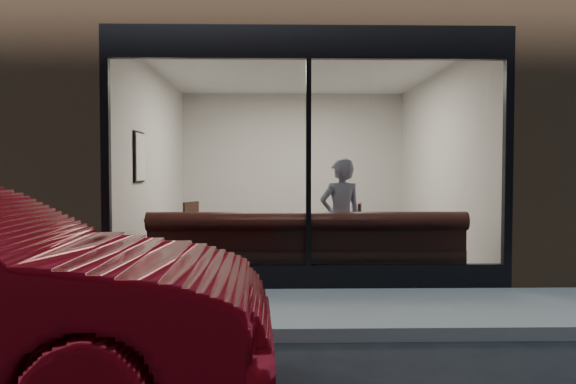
{
  "coord_description": "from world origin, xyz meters",
  "views": [
    {
      "loc": [
        -0.4,
        -4.77,
        1.46
      ],
      "look_at": [
        -0.24,
        2.4,
        1.18
      ],
      "focal_mm": 35.0,
      "sensor_mm": 36.0,
      "label": 1
    }
  ],
  "objects_px": {
    "person": "(341,219)",
    "cafe_table_right": "(345,217)",
    "cafe_table_left": "(174,219)",
    "cafe_chair_left": "(181,245)",
    "banquette": "(306,265)",
    "cafe_chair_right": "(347,249)"
  },
  "relations": [
    {
      "from": "person",
      "to": "cafe_table_right",
      "type": "bearing_deg",
      "value": -117.43
    },
    {
      "from": "cafe_table_left",
      "to": "person",
      "type": "bearing_deg",
      "value": -19.81
    },
    {
      "from": "cafe_table_left",
      "to": "cafe_table_right",
      "type": "distance_m",
      "value": 2.58
    },
    {
      "from": "cafe_table_right",
      "to": "cafe_chair_left",
      "type": "relative_size",
      "value": 1.63
    },
    {
      "from": "banquette",
      "to": "cafe_table_right",
      "type": "distance_m",
      "value": 1.56
    },
    {
      "from": "person",
      "to": "cafe_chair_left",
      "type": "height_order",
      "value": "person"
    },
    {
      "from": "person",
      "to": "cafe_table_right",
      "type": "relative_size",
      "value": 2.43
    },
    {
      "from": "cafe_table_left",
      "to": "cafe_table_right",
      "type": "xyz_separation_m",
      "value": [
        2.57,
        0.26,
        0.0
      ]
    },
    {
      "from": "cafe_table_right",
      "to": "cafe_chair_left",
      "type": "height_order",
      "value": "cafe_table_right"
    },
    {
      "from": "cafe_chair_left",
      "to": "banquette",
      "type": "bearing_deg",
      "value": 160.44
    },
    {
      "from": "cafe_table_left",
      "to": "banquette",
      "type": "bearing_deg",
      "value": -29.1
    },
    {
      "from": "banquette",
      "to": "cafe_table_right",
      "type": "bearing_deg",
      "value": 63.04
    },
    {
      "from": "banquette",
      "to": "cafe_chair_right",
      "type": "height_order",
      "value": "banquette"
    },
    {
      "from": "banquette",
      "to": "cafe_chair_right",
      "type": "xyz_separation_m",
      "value": [
        0.71,
        1.4,
        0.01
      ]
    },
    {
      "from": "cafe_table_left",
      "to": "cafe_table_right",
      "type": "relative_size",
      "value": 0.96
    },
    {
      "from": "cafe_table_left",
      "to": "cafe_chair_right",
      "type": "distance_m",
      "value": 2.68
    },
    {
      "from": "cafe_table_right",
      "to": "cafe_chair_left",
      "type": "bearing_deg",
      "value": 167.77
    },
    {
      "from": "banquette",
      "to": "cafe_table_left",
      "type": "xyz_separation_m",
      "value": [
        -1.9,
        1.06,
        0.52
      ]
    },
    {
      "from": "cafe_table_right",
      "to": "cafe_chair_right",
      "type": "bearing_deg",
      "value": 64.4
    },
    {
      "from": "cafe_table_left",
      "to": "cafe_table_right",
      "type": "height_order",
      "value": "same"
    },
    {
      "from": "cafe_table_right",
      "to": "cafe_chair_right",
      "type": "xyz_separation_m",
      "value": [
        0.04,
        0.08,
        -0.5
      ]
    },
    {
      "from": "cafe_chair_left",
      "to": "cafe_table_left",
      "type": "bearing_deg",
      "value": 116.9
    }
  ]
}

